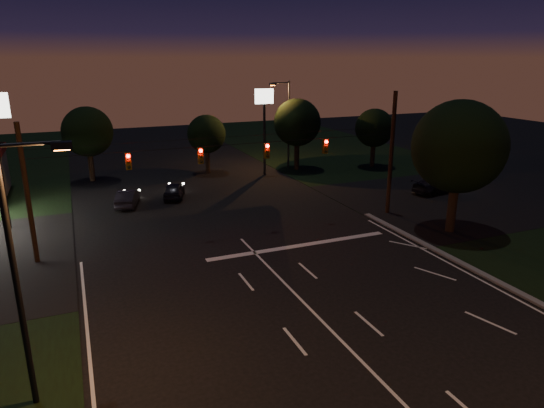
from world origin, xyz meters
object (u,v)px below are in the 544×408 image
tree_right_near (457,148)px  car_oncoming_b (128,198)px  car_oncoming_a (174,190)px  utility_pole_right (387,213)px  car_cross (436,186)px

tree_right_near → car_oncoming_b: tree_right_near is taller
car_oncoming_a → utility_pole_right: bearing=161.3°
utility_pole_right → car_cross: 7.82m
utility_pole_right → tree_right_near: size_ratio=1.03×
utility_pole_right → car_oncoming_a: size_ratio=2.38×
car_oncoming_b → car_cross: car_cross is taller
car_oncoming_a → car_cross: bearing=178.6°
tree_right_near → car_cross: bearing=54.3°
tree_right_near → car_cross: size_ratio=1.90×
tree_right_near → car_oncoming_a: 22.24m
utility_pole_right → car_cross: size_ratio=1.95×
tree_right_near → car_oncoming_b: size_ratio=2.22×
car_oncoming_b → car_cross: 25.82m
car_oncoming_b → car_cross: size_ratio=0.86×
tree_right_near → car_cross: tree_right_near is taller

